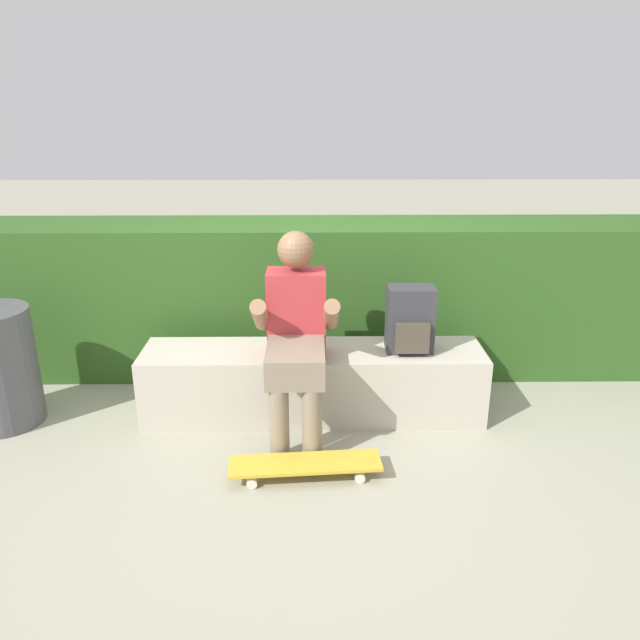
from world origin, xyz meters
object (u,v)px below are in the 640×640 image
object	(u,v)px
skateboard_near_person	(304,464)
bench_main	(312,382)
backpack_on_bench	(409,320)
person_skater	(295,332)

from	to	relation	value
skateboard_near_person	bench_main	bearing A→B (deg)	86.40
bench_main	backpack_on_bench	bearing A→B (deg)	-0.92
bench_main	backpack_on_bench	world-z (taller)	backpack_on_bench
bench_main	person_skater	world-z (taller)	person_skater
person_skater	bench_main	bearing A→B (deg)	65.54
person_skater	backpack_on_bench	distance (m)	0.71
bench_main	backpack_on_bench	distance (m)	0.72
person_skater	backpack_on_bench	world-z (taller)	person_skater
bench_main	skateboard_near_person	world-z (taller)	bench_main
skateboard_near_person	person_skater	bearing A→B (deg)	96.18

